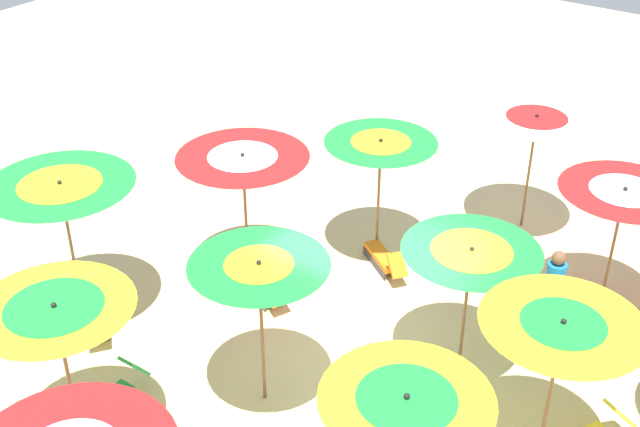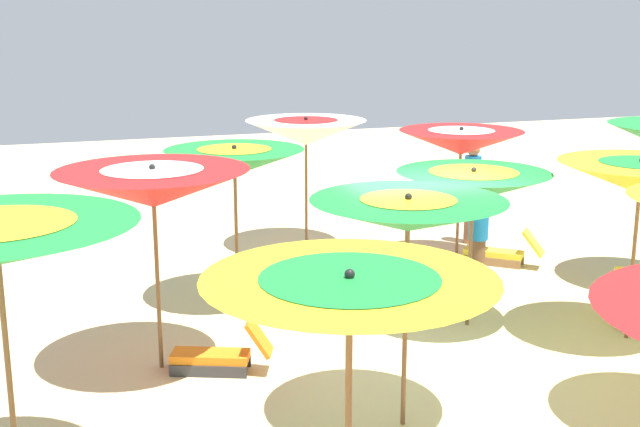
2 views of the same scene
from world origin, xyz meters
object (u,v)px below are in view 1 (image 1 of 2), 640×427
Objects in this scene: lounger_4 at (264,288)px; lounger_5 at (112,396)px; beach_umbrella_3 at (61,193)px; beach_umbrella_10 at (406,411)px; beach_umbrella_5 at (470,261)px; beachgoer_0 at (552,296)px; lounger_3 at (384,259)px; beach_umbrella_0 at (535,128)px; beach_umbrella_9 at (561,336)px; beach_umbrella_6 at (259,274)px; lounger_0 at (94,321)px; beach_umbrella_1 at (380,151)px; beach_umbrella_7 at (56,317)px; beach_umbrella_2 at (243,168)px; lounger_2 at (631,321)px; beach_umbrella_4 at (623,201)px.

lounger_4 is 3.31m from lounger_5.
beach_umbrella_10 is (0.85, 6.57, -0.10)m from beach_umbrella_3.
beachgoer_0 is at bearing 146.64° from beach_umbrella_5.
lounger_4 is at bearing 92.85° from lounger_3.
beach_umbrella_0 is 1.09× the size of beach_umbrella_5.
beach_umbrella_0 is 1.00× the size of beach_umbrella_9.
beach_umbrella_10 is at bearing 69.65° from beach_umbrella_6.
lounger_0 is at bearing -62.40° from beach_umbrella_5.
beach_umbrella_0 reaches higher than lounger_4.
beach_umbrella_6 is 4.75m from beachgoer_0.
lounger_5 is (1.02, 1.53, 0.00)m from lounger_0.
beach_umbrella_1 is 1.07× the size of beach_umbrella_5.
beach_umbrella_0 is 3.02m from beach_umbrella_1.
beach_umbrella_7 is (6.43, -0.70, 0.16)m from beach_umbrella_1.
beach_umbrella_3 is 7.69m from beachgoer_0.
beach_umbrella_2 is at bearing -75.78° from lounger_0.
beach_umbrella_2 is 1.03× the size of beach_umbrella_9.
beach_umbrella_0 is at bearing 161.36° from lounger_5.
beach_umbrella_3 is 9.21m from lounger_2.
beach_umbrella_1 is at bearing -170.16° from beach_umbrella_6.
beach_umbrella_4 is at bearing 176.43° from beach_umbrella_10.
beach_umbrella_3 is (2.43, -1.56, 0.12)m from beach_umbrella_2.
lounger_5 is (3.72, -3.63, -1.71)m from beach_umbrella_5.
beach_umbrella_9 reaches higher than beach_umbrella_1.
lounger_4 is (-2.08, 2.18, -2.10)m from beach_umbrella_3.
lounger_2 is at bearing 53.61° from beach_umbrella_0.
lounger_3 is 1.00× the size of lounger_4.
beach_umbrella_4 is at bearing 146.93° from beach_umbrella_6.
beach_umbrella_3 reaches higher than beach_umbrella_0.
beach_umbrella_7 is at bearing -33.18° from beach_umbrella_6.
lounger_0 is 0.92× the size of lounger_2.
beach_umbrella_2 is 4.13m from beach_umbrella_5.
beach_umbrella_3 reaches higher than beach_umbrella_5.
beach_umbrella_3 is 2.06× the size of lounger_3.
lounger_3 is at bearing -72.05° from beach_umbrella_4.
lounger_2 is (-4.82, 7.55, -2.10)m from beach_umbrella_3.
beach_umbrella_5 is 6.07m from lounger_0.
beach_umbrella_7 reaches higher than beachgoer_0.
beach_umbrella_3 reaches higher than beach_umbrella_7.
beach_umbrella_3 is at bearing -53.17° from beach_umbrella_4.
beach_umbrella_1 is at bearing 145.14° from beach_umbrella_2.
lounger_3 is (-4.05, 3.37, -2.11)m from beach_umbrella_3.
beach_umbrella_3 reaches higher than lounger_2.
beach_umbrella_1 is at bearing -37.28° from beach_umbrella_0.
lounger_2 is (-0.37, 4.59, -1.86)m from beach_umbrella_1.
beach_umbrella_6 is 2.96m from lounger_5.
beach_umbrella_9 is 7.34m from lounger_0.
lounger_4 is at bearing -56.81° from beach_umbrella_4.
beach_umbrella_7 is (2.19, -1.43, 0.03)m from beach_umbrella_6.
beach_umbrella_0 is 2.02× the size of lounger_5.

